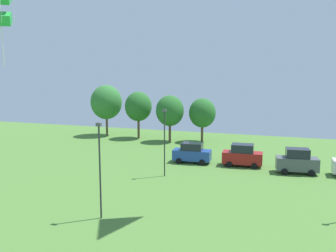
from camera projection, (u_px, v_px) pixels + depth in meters
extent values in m
cube|color=green|center=(1.00, 19.00, 25.08)|extent=(1.93, 1.97, 1.15)
cylinder|color=white|center=(1.00, 6.00, 24.20)|extent=(0.02, 0.02, 2.16)
cylinder|color=white|center=(0.00, 10.00, 25.77)|extent=(0.02, 0.02, 2.16)
cylinder|color=white|center=(14.00, 9.00, 25.36)|extent=(0.02, 0.02, 2.16)
cylinder|color=white|center=(3.00, 46.00, 25.35)|extent=(0.31, 0.40, 2.88)
cube|color=#234299|center=(192.00, 155.00, 40.00)|extent=(4.32, 2.04, 1.15)
cube|color=#1E232D|center=(192.00, 146.00, 39.86)|extent=(2.42, 1.77, 0.81)
cylinder|color=black|center=(202.00, 162.00, 38.90)|extent=(0.65, 0.26, 0.64)
cylinder|color=black|center=(205.00, 159.00, 40.57)|extent=(0.65, 0.26, 0.64)
cylinder|color=black|center=(179.00, 161.00, 39.58)|extent=(0.65, 0.26, 0.64)
cylinder|color=black|center=(182.00, 157.00, 41.26)|extent=(0.65, 0.26, 0.64)
cube|color=maroon|center=(242.00, 158.00, 38.47)|extent=(4.33, 2.04, 1.24)
cube|color=#1E232D|center=(243.00, 148.00, 38.33)|extent=(2.42, 1.78, 0.87)
cylinder|color=black|center=(254.00, 166.00, 37.37)|extent=(0.65, 0.26, 0.64)
cylinder|color=black|center=(255.00, 162.00, 39.06)|extent=(0.65, 0.26, 0.64)
cylinder|color=black|center=(229.00, 164.00, 38.07)|extent=(0.65, 0.26, 0.64)
cylinder|color=black|center=(231.00, 161.00, 39.76)|extent=(0.65, 0.26, 0.64)
cube|color=#4C5156|center=(297.00, 164.00, 35.65)|extent=(4.23, 2.22, 1.30)
cube|color=#1E232D|center=(298.00, 153.00, 35.49)|extent=(2.41, 1.85, 0.91)
cylinder|color=black|center=(311.00, 173.00, 34.65)|extent=(0.66, 0.30, 0.64)
cylinder|color=black|center=(308.00, 169.00, 36.32)|extent=(0.66, 0.30, 0.64)
cylinder|color=black|center=(285.00, 172.00, 35.17)|extent=(0.66, 0.30, 0.64)
cylinder|color=black|center=(283.00, 167.00, 36.83)|extent=(0.66, 0.30, 0.64)
cylinder|color=#2D2D33|center=(165.00, 144.00, 34.39)|extent=(0.12, 0.12, 6.33)
cube|color=#4C4C51|center=(164.00, 111.00, 33.92)|extent=(0.36, 0.20, 0.24)
cylinder|color=#2D2D33|center=(100.00, 173.00, 24.11)|extent=(0.12, 0.12, 6.42)
cube|color=#4C4C51|center=(99.00, 124.00, 23.64)|extent=(0.36, 0.20, 0.24)
cylinder|color=brown|center=(107.00, 125.00, 58.23)|extent=(0.36, 0.36, 3.55)
ellipsoid|color=#337533|center=(106.00, 102.00, 57.71)|extent=(5.06, 5.06, 5.56)
cylinder|color=brown|center=(139.00, 127.00, 55.60)|extent=(0.36, 0.36, 3.42)
ellipsoid|color=#286628|center=(138.00, 106.00, 55.13)|extent=(4.18, 4.18, 4.59)
cylinder|color=brown|center=(170.00, 131.00, 52.76)|extent=(0.36, 0.36, 3.06)
ellipsoid|color=#286628|center=(170.00, 111.00, 52.32)|extent=(4.13, 4.13, 4.55)
cylinder|color=brown|center=(202.00, 132.00, 52.61)|extent=(0.36, 0.36, 2.82)
ellipsoid|color=#286628|center=(202.00, 113.00, 52.20)|extent=(3.93, 3.93, 4.32)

